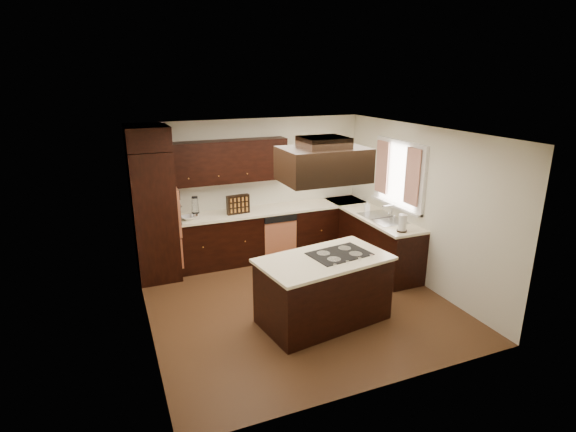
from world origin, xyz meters
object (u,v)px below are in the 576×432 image
object	(u,v)px
oven_column	(154,216)
spice_rack	(238,204)
range_hood	(323,164)
island	(323,291)

from	to	relation	value
oven_column	spice_rack	distance (m)	1.41
oven_column	spice_rack	xyz separation A→B (m)	(1.41, 0.03, 0.03)
spice_rack	range_hood	bearing A→B (deg)	-84.05
oven_column	range_hood	distance (m)	3.13
island	range_hood	world-z (taller)	range_hood
range_hood	oven_column	bearing A→B (deg)	129.74
oven_column	spice_rack	world-z (taller)	oven_column
oven_column	island	xyz separation A→B (m)	(1.89, -2.32, -0.62)
oven_column	island	bearing A→B (deg)	-50.75
island	spice_rack	world-z (taller)	spice_rack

